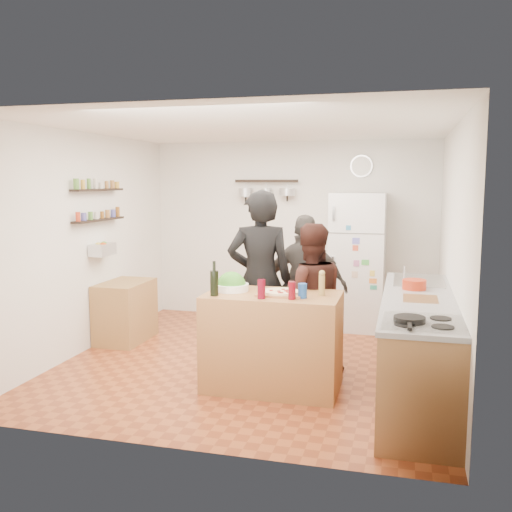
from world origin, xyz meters
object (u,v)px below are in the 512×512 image
(wine_bottle, at_px, (214,283))
(wall_clock, at_px, (361,166))
(salt_canister, at_px, (302,291))
(person_back, at_px, (305,287))
(salad_bowl, at_px, (231,287))
(pepper_mill, at_px, (322,285))
(fridge, at_px, (357,261))
(person_left, at_px, (260,279))
(person_center, at_px, (309,299))
(counter_run, at_px, (418,347))
(skillet, at_px, (409,319))
(side_table, at_px, (125,311))
(prep_island, at_px, (273,341))
(red_bowl, at_px, (414,284))

(wine_bottle, bearing_deg, wall_clock, 70.27)
(salt_canister, distance_m, person_back, 1.17)
(salad_bowl, distance_m, wall_clock, 3.15)
(pepper_mill, bearing_deg, fridge, 86.98)
(person_left, relative_size, person_center, 1.21)
(pepper_mill, height_order, wall_clock, wall_clock)
(salad_bowl, xyz_separation_m, counter_run, (1.75, 0.10, -0.49))
(skillet, bearing_deg, wall_clock, 100.19)
(wine_bottle, relative_size, wall_clock, 0.77)
(skillet, height_order, side_table, skillet)
(prep_island, bearing_deg, counter_run, 6.57)
(salt_canister, distance_m, wall_clock, 3.14)
(person_left, bearing_deg, red_bowl, 159.98)
(pepper_mill, relative_size, person_left, 0.10)
(red_bowl, bearing_deg, counter_run, -82.04)
(side_table, bearing_deg, wall_clock, 31.74)
(person_left, relative_size, skillet, 8.06)
(pepper_mill, relative_size, side_table, 0.23)
(pepper_mill, relative_size, red_bowl, 0.82)
(person_back, height_order, side_table, person_back)
(red_bowl, bearing_deg, salt_canister, -147.17)
(salad_bowl, height_order, wall_clock, wall_clock)
(wine_bottle, xyz_separation_m, pepper_mill, (0.95, 0.27, -0.02))
(person_back, height_order, wall_clock, wall_clock)
(counter_run, bearing_deg, skillet, -95.79)
(person_center, height_order, fridge, fridge)
(skillet, bearing_deg, side_table, 149.70)
(salad_bowl, xyz_separation_m, fridge, (1.00, 2.40, -0.04))
(prep_island, height_order, side_table, prep_island)
(wall_clock, bearing_deg, pepper_mill, -92.65)
(person_center, bearing_deg, person_left, -27.21)
(salad_bowl, relative_size, fridge, 0.18)
(counter_run, distance_m, fridge, 2.46)
(prep_island, bearing_deg, fridge, 76.77)
(person_center, height_order, wall_clock, wall_clock)
(person_left, bearing_deg, person_center, 153.04)
(pepper_mill, distance_m, red_bowl, 0.95)
(salt_canister, relative_size, person_back, 0.08)
(salt_canister, xyz_separation_m, red_bowl, (0.98, 0.63, -0.01))
(counter_run, relative_size, side_table, 3.29)
(person_back, distance_m, counter_run, 1.52)
(salad_bowl, relative_size, pepper_mill, 1.80)
(skillet, bearing_deg, salad_bowl, 151.79)
(skillet, distance_m, side_table, 3.91)
(person_back, relative_size, skillet, 6.88)
(prep_island, height_order, pepper_mill, pepper_mill)
(salad_bowl, height_order, salt_canister, salt_canister)
(skillet, xyz_separation_m, side_table, (-3.34, 1.95, -0.58))
(wine_bottle, xyz_separation_m, person_center, (0.76, 0.72, -0.26))
(person_center, bearing_deg, prep_island, 45.10)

